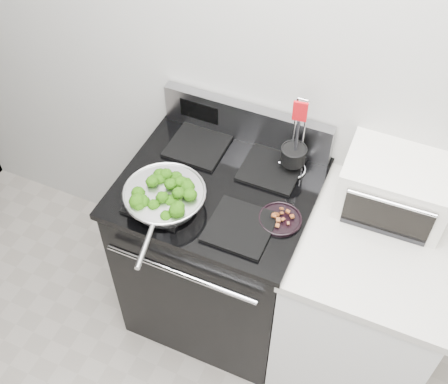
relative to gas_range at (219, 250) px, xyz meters
The scene contains 8 objects.
back_wall 0.97m from the gas_range, 48.22° to the left, with size 4.00×0.02×2.70m, color #B8B7AF.
gas_range is the anchor object (origin of this frame).
counter 0.69m from the gas_range, ahead, with size 0.62×0.68×0.92m.
skillet 0.57m from the gas_range, 126.83° to the right, with size 0.33×0.51×0.07m.
broccoli_pile 0.58m from the gas_range, 127.32° to the right, with size 0.26×0.26×0.09m, color black, non-canonical shape.
bacon_plate 0.57m from the gas_range, 14.43° to the right, with size 0.17×0.17×0.04m.
utensil_holder 0.62m from the gas_range, 38.46° to the left, with size 0.12×0.12×0.37m.
toaster_oven 0.88m from the gas_range, 16.41° to the left, with size 0.41×0.32×0.23m.
Camera 1 is at (0.34, 0.01, 2.64)m, focal length 45.00 mm.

